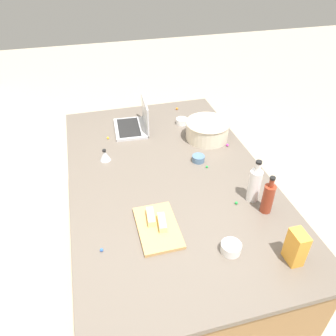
% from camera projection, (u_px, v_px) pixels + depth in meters
% --- Properties ---
extents(ground_plane, '(12.00, 12.00, 0.00)m').
position_uv_depth(ground_plane, '(168.00, 268.00, 2.53)').
color(ground_plane, '#B7A88E').
extents(island_counter, '(1.90, 1.16, 0.90)m').
position_uv_depth(island_counter, '(168.00, 227.00, 2.26)').
color(island_counter, olive).
rests_on(island_counter, ground).
extents(laptop, '(0.32, 0.25, 0.22)m').
position_uv_depth(laptop, '(135.00, 123.00, 2.40)').
color(laptop, '#B7B7BC').
rests_on(laptop, island_counter).
extents(mixing_bowl_large, '(0.30, 0.30, 0.13)m').
position_uv_depth(mixing_bowl_large, '(207.00, 130.00, 2.28)').
color(mixing_bowl_large, beige).
rests_on(mixing_bowl_large, island_counter).
extents(bottle_soy, '(0.06, 0.06, 0.22)m').
position_uv_depth(bottle_soy, '(268.00, 198.00, 1.69)').
color(bottle_soy, maroon).
rests_on(bottle_soy, island_counter).
extents(bottle_vinegar, '(0.07, 0.07, 0.25)m').
position_uv_depth(bottle_vinegar, '(255.00, 184.00, 1.75)').
color(bottle_vinegar, white).
rests_on(bottle_vinegar, island_counter).
extents(cutting_board, '(0.32, 0.20, 0.02)m').
position_uv_depth(cutting_board, '(158.00, 227.00, 1.63)').
color(cutting_board, tan).
rests_on(cutting_board, island_counter).
extents(butter_stick_left, '(0.11, 0.05, 0.04)m').
position_uv_depth(butter_stick_left, '(162.00, 222.00, 1.62)').
color(butter_stick_left, '#F4E58C').
rests_on(butter_stick_left, cutting_board).
extents(butter_stick_right, '(0.11, 0.05, 0.04)m').
position_uv_depth(butter_stick_right, '(151.00, 217.00, 1.65)').
color(butter_stick_right, '#F4E58C').
rests_on(butter_stick_right, cutting_board).
extents(ramekin_small, '(0.08, 0.08, 0.04)m').
position_uv_depth(ramekin_small, '(182.00, 121.00, 2.47)').
color(ramekin_small, white).
rests_on(ramekin_small, island_counter).
extents(ramekin_medium, '(0.09, 0.09, 0.05)m').
position_uv_depth(ramekin_medium, '(231.00, 248.00, 1.51)').
color(ramekin_medium, white).
rests_on(ramekin_medium, island_counter).
extents(ramekin_wide, '(0.08, 0.08, 0.04)m').
position_uv_depth(ramekin_wide, '(198.00, 158.00, 2.09)').
color(ramekin_wide, slate).
rests_on(ramekin_wide, island_counter).
extents(kitchen_timer, '(0.07, 0.07, 0.08)m').
position_uv_depth(kitchen_timer, '(105.00, 155.00, 2.09)').
color(kitchen_timer, '#B2B2B7').
rests_on(kitchen_timer, island_counter).
extents(candy_bag, '(0.09, 0.06, 0.17)m').
position_uv_depth(candy_bag, '(296.00, 247.00, 1.44)').
color(candy_bag, gold).
rests_on(candy_bag, island_counter).
extents(candy_0, '(0.02, 0.02, 0.02)m').
position_uv_depth(candy_0, '(177.00, 109.00, 2.67)').
color(candy_0, orange).
rests_on(candy_0, island_counter).
extents(candy_1, '(0.02, 0.02, 0.02)m').
position_uv_depth(candy_1, '(227.00, 145.00, 2.23)').
color(candy_1, '#CC3399').
rests_on(candy_1, island_counter).
extents(candy_2, '(0.02, 0.02, 0.02)m').
position_uv_depth(candy_2, '(108.00, 138.00, 2.31)').
color(candy_2, yellow).
rests_on(candy_2, island_counter).
extents(candy_3, '(0.01, 0.01, 0.01)m').
position_uv_depth(candy_3, '(207.00, 167.00, 2.04)').
color(candy_3, green).
rests_on(candy_3, island_counter).
extents(candy_4, '(0.02, 0.02, 0.02)m').
position_uv_depth(candy_4, '(122.00, 139.00, 2.29)').
color(candy_4, green).
rests_on(candy_4, island_counter).
extents(candy_5, '(0.02, 0.02, 0.02)m').
position_uv_depth(candy_5, '(102.00, 250.00, 1.52)').
color(candy_5, blue).
rests_on(candy_5, island_counter).
extents(candy_6, '(0.02, 0.02, 0.02)m').
position_uv_depth(candy_6, '(236.00, 203.00, 1.78)').
color(candy_6, green).
rests_on(candy_6, island_counter).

